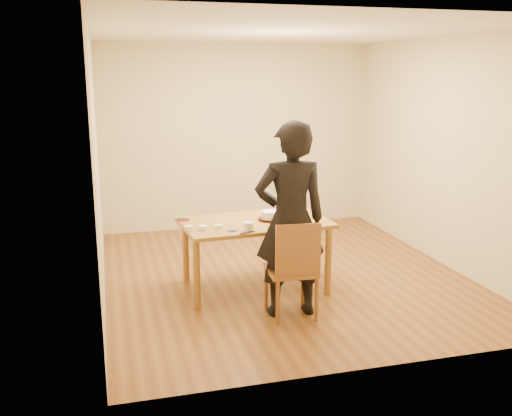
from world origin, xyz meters
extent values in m
cube|color=brown|center=(0.00, 0.00, 0.00)|extent=(4.00, 4.50, 0.00)
cube|color=silver|center=(0.00, 0.00, 2.70)|extent=(4.00, 4.50, 0.00)
cube|color=#C7B38A|center=(0.00, 2.25, 1.35)|extent=(4.00, 0.00, 2.70)
cube|color=#C7B38A|center=(-2.00, 0.00, 1.35)|extent=(0.00, 4.50, 2.70)
cube|color=#C7B38A|center=(2.00, 0.00, 1.35)|extent=(0.00, 4.50, 2.70)
cube|color=brown|center=(-0.43, -0.33, 0.73)|extent=(1.60, 1.03, 0.04)
cube|color=brown|center=(-0.28, -1.11, 0.45)|extent=(0.47, 0.47, 0.04)
cylinder|color=#C40D3B|center=(-0.25, -0.34, 0.76)|extent=(0.26, 0.26, 0.02)
cylinder|color=white|center=(-0.25, -0.34, 0.80)|extent=(0.20, 0.20, 0.06)
ellipsoid|color=white|center=(-0.25, -0.34, 0.85)|extent=(0.20, 0.20, 0.03)
cylinder|color=white|center=(-0.58, -0.69, 0.79)|extent=(0.10, 0.10, 0.08)
cylinder|color=#1B4FAF|center=(-0.74, -0.64, 0.75)|extent=(0.10, 0.10, 0.01)
ellipsoid|color=white|center=(-0.74, -0.64, 0.77)|extent=(0.04, 0.04, 0.02)
cylinder|color=white|center=(-0.85, -0.54, 0.77)|extent=(0.09, 0.09, 0.04)
cylinder|color=white|center=(-1.01, -0.54, 0.77)|extent=(0.09, 0.09, 0.04)
cylinder|color=white|center=(-1.15, -0.50, 0.77)|extent=(0.09, 0.09, 0.04)
cube|color=#C22D7E|center=(-1.16, -0.11, 0.76)|extent=(0.14, 0.09, 0.02)
cube|color=green|center=(-1.16, -0.11, 0.78)|extent=(0.13, 0.09, 0.02)
cube|color=black|center=(-0.62, -0.77, 0.75)|extent=(0.16, 0.07, 0.01)
imported|color=black|center=(-0.28, -1.06, 0.93)|extent=(0.70, 0.49, 1.86)
camera|label=1|loc=(-1.92, -5.96, 2.27)|focal=40.00mm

